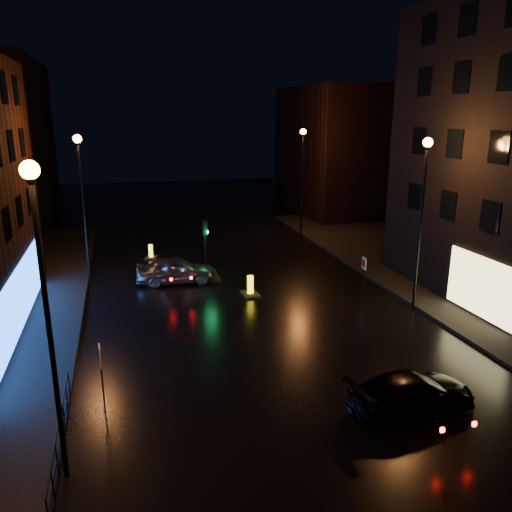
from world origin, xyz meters
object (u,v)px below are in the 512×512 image
(road_sign_right, at_px, (364,266))
(traffic_signal, at_px, (206,268))
(silver_hatchback, at_px, (176,270))
(bollard_far, at_px, (151,255))
(dark_sedan, at_px, (412,393))
(road_sign_left, at_px, (101,362))
(bollard_near, at_px, (250,291))

(road_sign_right, bearing_deg, traffic_signal, -30.17)
(silver_hatchback, bearing_deg, bollard_far, 15.29)
(silver_hatchback, relative_size, dark_sedan, 1.02)
(bollard_far, xyz_separation_m, road_sign_left, (-2.76, -17.70, 1.40))
(road_sign_right, bearing_deg, bollard_near, -8.98)
(bollard_far, relative_size, road_sign_right, 0.62)
(traffic_signal, distance_m, silver_hatchback, 1.99)
(road_sign_left, distance_m, road_sign_right, 15.39)
(traffic_signal, bearing_deg, road_sign_right, -33.78)
(silver_hatchback, distance_m, bollard_far, 5.66)
(traffic_signal, height_order, bollard_far, traffic_signal)
(road_sign_right, bearing_deg, dark_sedan, 74.50)
(bollard_far, bearing_deg, road_sign_left, -81.01)
(traffic_signal, relative_size, bollard_far, 2.74)
(dark_sedan, height_order, bollard_far, dark_sedan)
(dark_sedan, distance_m, bollard_far, 21.79)
(bollard_near, relative_size, road_sign_left, 0.60)
(traffic_signal, xyz_separation_m, dark_sedan, (4.03, -15.72, 0.13))
(dark_sedan, relative_size, road_sign_right, 2.15)
(dark_sedan, distance_m, road_sign_right, 11.23)
(silver_hatchback, relative_size, road_sign_left, 2.07)
(dark_sedan, relative_size, road_sign_left, 2.04)
(road_sign_left, bearing_deg, bollard_near, 47.12)
(bollard_near, xyz_separation_m, road_sign_right, (5.96, -1.33, 1.28))
(silver_hatchback, relative_size, road_sign_right, 2.19)
(bollard_near, height_order, road_sign_right, road_sign_right)
(traffic_signal, relative_size, road_sign_left, 1.61)
(bollard_far, bearing_deg, road_sign_right, -25.67)
(silver_hatchback, bearing_deg, road_sign_left, 167.35)
(silver_hatchback, bearing_deg, bollard_near, -126.91)
(traffic_signal, height_order, road_sign_right, traffic_signal)
(silver_hatchback, distance_m, road_sign_right, 10.62)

